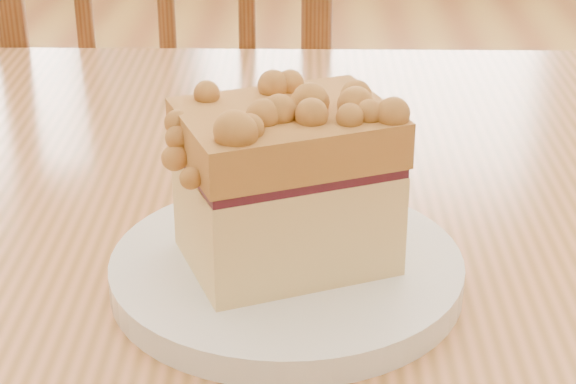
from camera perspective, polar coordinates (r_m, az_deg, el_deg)
The scene contains 4 objects.
cafe_table_main at distance 0.84m, azimuth -4.79°, elevation -6.57°, with size 1.20×0.81×0.75m.
cafe_chair_main at distance 1.46m, azimuth -6.60°, elevation 1.61°, with size 0.52×0.52×1.00m.
plate at distance 0.67m, azimuth -0.08°, elevation -4.59°, with size 0.24×0.24×0.02m.
cake_slice at distance 0.64m, azimuth -0.07°, elevation 0.74°, with size 0.16×0.14×0.12m.
Camera 1 is at (0.06, -0.58, 1.10)m, focal length 62.00 mm.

